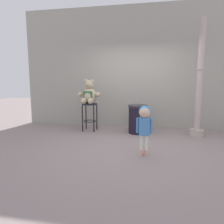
% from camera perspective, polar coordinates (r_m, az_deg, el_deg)
% --- Properties ---
extents(ground_plane, '(24.00, 24.00, 0.00)m').
position_cam_1_polar(ground_plane, '(4.54, 5.02, -8.95)').
color(ground_plane, gray).
extents(building_wall, '(6.97, 0.30, 3.58)m').
position_cam_1_polar(building_wall, '(6.26, 6.89, 12.30)').
color(building_wall, '#9C9A8F').
rests_on(building_wall, ground_plane).
extents(bar_stool_with_teddy, '(0.43, 0.43, 0.78)m').
position_cam_1_polar(bar_stool_with_teddy, '(5.66, -6.37, 0.33)').
color(bar_stool_with_teddy, '#1E212D').
rests_on(bar_stool_with_teddy, ground_plane).
extents(teddy_bear, '(0.65, 0.58, 0.67)m').
position_cam_1_polar(teddy_bear, '(5.59, -6.55, 4.89)').
color(teddy_bear, tan).
rests_on(teddy_bear, bar_stool_with_teddy).
extents(child_walking, '(0.30, 0.24, 0.93)m').
position_cam_1_polar(child_walking, '(3.71, 9.23, -2.17)').
color(child_walking, '#D9A398').
rests_on(child_walking, ground_plane).
extents(trash_bin, '(0.51, 0.51, 0.76)m').
position_cam_1_polar(trash_bin, '(5.41, 7.30, -2.00)').
color(trash_bin, black).
rests_on(trash_bin, ground_plane).
extents(lamppost, '(0.35, 0.35, 2.89)m').
position_cam_1_polar(lamppost, '(5.43, 23.54, 5.53)').
color(lamppost, '#B1A198').
rests_on(lamppost, ground_plane).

